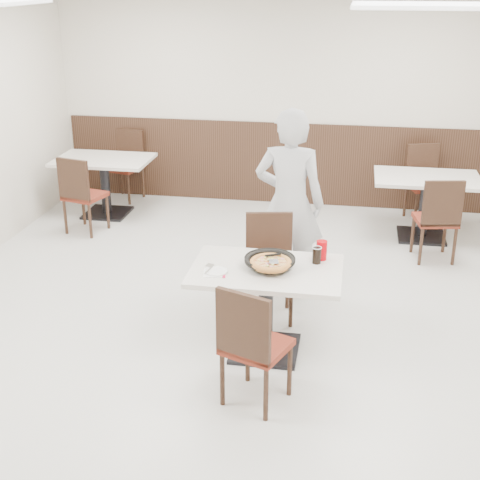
% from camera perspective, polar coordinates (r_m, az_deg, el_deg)
% --- Properties ---
extents(floor, '(7.00, 7.00, 0.00)m').
position_cam_1_polar(floor, '(6.08, -0.42, -7.06)').
color(floor, '#A6A6A1').
rests_on(floor, ground).
extents(wall_back, '(6.00, 0.04, 2.80)m').
position_cam_1_polar(wall_back, '(8.92, 3.67, 11.86)').
color(wall_back, beige).
rests_on(wall_back, floor).
extents(wall_front, '(6.00, 0.04, 2.80)m').
position_cam_1_polar(wall_front, '(2.51, -15.65, -16.84)').
color(wall_front, beige).
rests_on(wall_front, floor).
extents(wainscot_back, '(5.90, 0.03, 1.10)m').
position_cam_1_polar(wainscot_back, '(9.09, 3.52, 6.55)').
color(wainscot_back, black).
rests_on(wainscot_back, floor).
extents(fluo_panel_b, '(1.20, 0.60, 0.02)m').
position_cam_1_polar(fluo_panel_b, '(3.78, 19.12, 18.36)').
color(fluo_panel_b, white).
rests_on(fluo_panel_b, ceiling).
extents(main_table, '(1.22, 0.83, 0.75)m').
position_cam_1_polar(main_table, '(5.48, 2.21, -6.02)').
color(main_table, beige).
rests_on(main_table, floor).
extents(chair_near, '(0.54, 0.54, 0.95)m').
position_cam_1_polar(chair_near, '(4.83, 1.43, -8.81)').
color(chair_near, black).
rests_on(chair_near, floor).
extents(chair_far, '(0.49, 0.49, 0.95)m').
position_cam_1_polar(chair_far, '(5.97, 2.56, -2.55)').
color(chair_far, black).
rests_on(chair_far, floor).
extents(trivet, '(0.13, 0.13, 0.04)m').
position_cam_1_polar(trivet, '(5.33, 2.85, -2.20)').
color(trivet, black).
rests_on(trivet, main_table).
extents(pizza_pan, '(0.36, 0.36, 0.01)m').
position_cam_1_polar(pizza_pan, '(5.32, 2.56, -1.96)').
color(pizza_pan, black).
rests_on(pizza_pan, trivet).
extents(pizza, '(0.31, 0.31, 0.02)m').
position_cam_1_polar(pizza, '(5.25, 2.63, -2.09)').
color(pizza, '#CA873F').
rests_on(pizza, pizza_pan).
extents(pizza_server, '(0.09, 0.10, 0.00)m').
position_cam_1_polar(pizza_server, '(5.22, 2.90, -1.84)').
color(pizza_server, white).
rests_on(pizza_server, pizza).
extents(napkin, '(0.21, 0.21, 0.00)m').
position_cam_1_polar(napkin, '(5.25, -2.16, -2.79)').
color(napkin, white).
rests_on(napkin, main_table).
extents(side_plate, '(0.18, 0.18, 0.01)m').
position_cam_1_polar(side_plate, '(5.25, -2.03, -2.70)').
color(side_plate, white).
rests_on(side_plate, napkin).
extents(fork, '(0.05, 0.18, 0.00)m').
position_cam_1_polar(fork, '(5.26, -2.63, -2.52)').
color(fork, white).
rests_on(fork, side_plate).
extents(cola_glass, '(0.07, 0.07, 0.13)m').
position_cam_1_polar(cola_glass, '(5.43, 6.56, -1.33)').
color(cola_glass, black).
rests_on(cola_glass, main_table).
extents(red_cup, '(0.09, 0.09, 0.16)m').
position_cam_1_polar(red_cup, '(5.50, 6.97, -0.87)').
color(red_cup, '#A80007').
rests_on(red_cup, main_table).
extents(diner_person, '(0.69, 0.47, 1.82)m').
position_cam_1_polar(diner_person, '(6.35, 4.23, 3.15)').
color(diner_person, silver).
rests_on(diner_person, floor).
extents(bg_table_left, '(1.23, 0.85, 0.75)m').
position_cam_1_polar(bg_table_left, '(8.82, -11.41, 4.49)').
color(bg_table_left, beige).
rests_on(bg_table_left, floor).
extents(bg_chair_left_near, '(0.51, 0.51, 0.95)m').
position_cam_1_polar(bg_chair_left_near, '(8.24, -13.10, 3.85)').
color(bg_chair_left_near, black).
rests_on(bg_chair_left_near, floor).
extents(bg_chair_left_far, '(0.51, 0.51, 0.95)m').
position_cam_1_polar(bg_chair_left_far, '(9.36, -9.88, 6.24)').
color(bg_chair_left_far, black).
rests_on(bg_chair_left_far, floor).
extents(bg_table_right, '(1.24, 0.86, 0.75)m').
position_cam_1_polar(bg_table_right, '(8.15, 15.44, 2.70)').
color(bg_table_right, beige).
rests_on(bg_table_right, floor).
extents(bg_chair_right_near, '(0.49, 0.49, 0.95)m').
position_cam_1_polar(bg_chair_right_near, '(7.53, 16.35, 1.83)').
color(bg_chair_right_near, black).
rests_on(bg_chair_right_near, floor).
extents(bg_chair_right_far, '(0.53, 0.53, 0.95)m').
position_cam_1_polar(bg_chair_right_far, '(8.71, 15.60, 4.59)').
color(bg_chair_right_far, black).
rests_on(bg_chair_right_far, floor).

